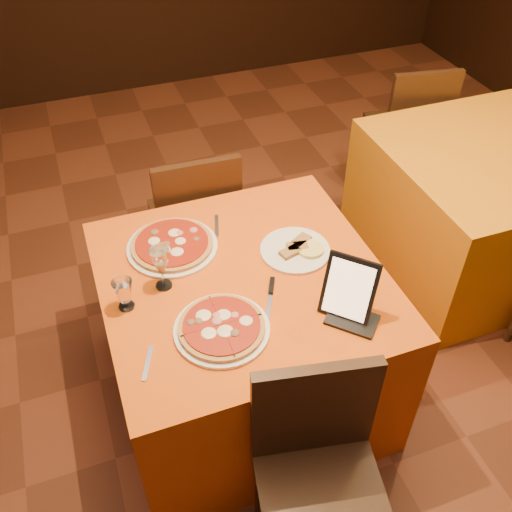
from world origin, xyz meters
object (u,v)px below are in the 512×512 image
object	(u,v)px
chair_main_far	(194,217)
tablet	(349,288)
pizza_near	(222,328)
wine_glass	(161,268)
chair_main_near	(323,498)
pizza_far	(172,246)
chair_side_far	(404,127)
side_table	(478,208)
water_glass	(124,294)
main_table	(244,337)

from	to	relation	value
chair_main_far	tablet	distance (m)	1.21
pizza_near	wine_glass	distance (m)	0.34
chair_main_near	chair_main_far	xyz separation A→B (m)	(-0.00, 1.59, 0.00)
tablet	chair_main_far	bearing A→B (deg)	150.52
pizza_near	wine_glass	size ratio (longest dim) A/B	1.82
pizza_far	tablet	xyz separation A→B (m)	(0.52, -0.56, 0.10)
chair_side_far	pizza_near	distance (m)	2.27
side_table	chair_main_far	xyz separation A→B (m)	(-1.54, 0.37, 0.08)
wine_glass	tablet	bearing A→B (deg)	-30.97
chair_main_near	tablet	world-z (taller)	tablet
side_table	water_glass	size ratio (longest dim) A/B	8.46
side_table	water_glass	distance (m)	2.09
chair_main_near	pizza_far	size ratio (longest dim) A/B	2.41
chair_main_far	chair_side_far	world-z (taller)	same
chair_side_far	chair_main_far	bearing A→B (deg)	26.03
main_table	chair_main_far	world-z (taller)	chair_main_far
main_table	chair_main_far	distance (m)	0.80
chair_main_near	pizza_near	bearing A→B (deg)	117.13
chair_side_far	tablet	size ratio (longest dim) A/B	3.73
side_table	chair_main_far	world-z (taller)	chair_main_far
chair_side_far	water_glass	size ratio (longest dim) A/B	7.00
chair_main_far	chair_side_far	bearing A→B (deg)	-161.46
chair_main_far	pizza_near	size ratio (longest dim) A/B	2.63
water_glass	wine_glass	bearing A→B (deg)	20.48
main_table	side_table	xyz separation A→B (m)	(1.54, 0.42, 0.00)
main_table	side_table	distance (m)	1.59
side_table	pizza_near	xyz separation A→B (m)	(-1.70, -0.66, 0.39)
main_table	chair_main_far	xyz separation A→B (m)	(0.00, 0.80, 0.08)
chair_side_far	water_glass	distance (m)	2.38
chair_main_far	chair_main_near	bearing A→B (deg)	92.40
side_table	chair_main_near	xyz separation A→B (m)	(-1.54, -1.22, 0.08)
side_table	chair_side_far	bearing A→B (deg)	90.00
pizza_near	water_glass	distance (m)	0.38
chair_side_far	water_glass	world-z (taller)	chair_side_far
main_table	wine_glass	distance (m)	0.56
chair_side_far	pizza_far	world-z (taller)	chair_side_far
side_table	pizza_far	size ratio (longest dim) A/B	2.92
chair_main_near	chair_side_far	xyz separation A→B (m)	(1.54, 2.04, 0.00)
chair_main_near	side_table	bearing A→B (deg)	49.61
chair_side_far	main_table	bearing A→B (deg)	48.78
pizza_near	water_glass	xyz separation A→B (m)	(-0.30, 0.24, 0.05)
pizza_far	tablet	bearing A→B (deg)	-47.48
chair_main_near	tablet	distance (m)	0.71
chair_main_far	tablet	size ratio (longest dim) A/B	3.73
chair_main_near	tablet	size ratio (longest dim) A/B	3.73
pizza_near	wine_glass	xyz separation A→B (m)	(-0.14, 0.29, 0.08)
wine_glass	side_table	bearing A→B (deg)	11.37
water_glass	tablet	bearing A→B (deg)	-21.76
pizza_near	tablet	distance (m)	0.48
side_table	pizza_far	xyz separation A→B (m)	(-1.76, -0.17, 0.39)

